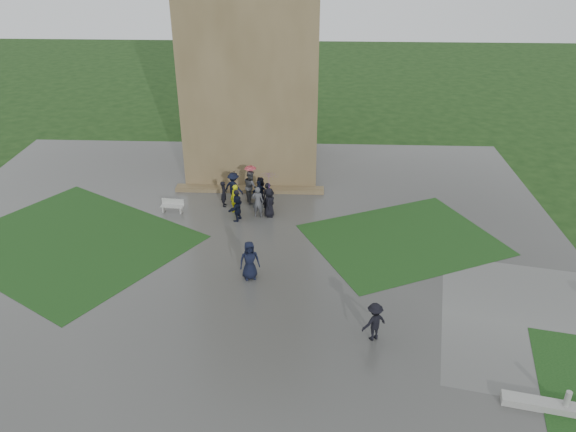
{
  "coord_description": "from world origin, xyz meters",
  "views": [
    {
      "loc": [
        3.67,
        -20.23,
        14.45
      ],
      "look_at": [
        2.56,
        5.12,
        1.2
      ],
      "focal_mm": 35.0,
      "sensor_mm": 36.0,
      "label": 1
    }
  ],
  "objects_px": {
    "pedestrian_mid": "(250,260)",
    "pedestrian_near": "(374,322)",
    "tower": "(253,25)",
    "bench": "(173,206)"
  },
  "relations": [
    {
      "from": "bench",
      "to": "pedestrian_near",
      "type": "height_order",
      "value": "pedestrian_near"
    },
    {
      "from": "pedestrian_near",
      "to": "pedestrian_mid",
      "type": "bearing_deg",
      "value": -67.97
    },
    {
      "from": "tower",
      "to": "pedestrian_near",
      "type": "relative_size",
      "value": 11.01
    },
    {
      "from": "bench",
      "to": "pedestrian_near",
      "type": "distance_m",
      "value": 14.68
    },
    {
      "from": "pedestrian_mid",
      "to": "pedestrian_near",
      "type": "height_order",
      "value": "pedestrian_mid"
    },
    {
      "from": "tower",
      "to": "bench",
      "type": "bearing_deg",
      "value": -118.73
    },
    {
      "from": "pedestrian_mid",
      "to": "bench",
      "type": "bearing_deg",
      "value": 112.15
    },
    {
      "from": "tower",
      "to": "bench",
      "type": "height_order",
      "value": "tower"
    },
    {
      "from": "tower",
      "to": "pedestrian_mid",
      "type": "bearing_deg",
      "value": -85.87
    },
    {
      "from": "pedestrian_mid",
      "to": "tower",
      "type": "bearing_deg",
      "value": 78.24
    }
  ]
}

